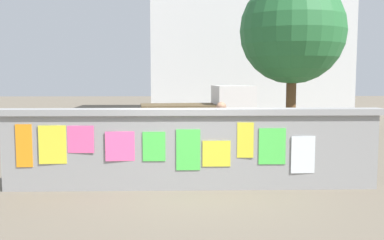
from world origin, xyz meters
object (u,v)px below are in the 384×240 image
(bicycle_near, at_px, (124,151))
(person_walking, at_px, (221,131))
(auto_rickshaw_truck, at_px, (203,115))
(tree_roadside, at_px, (292,31))
(motorcycle, at_px, (299,151))

(bicycle_near, xyz_separation_m, person_walking, (2.26, -1.19, 0.62))
(auto_rickshaw_truck, xyz_separation_m, tree_roadside, (3.67, 3.15, 3.00))
(auto_rickshaw_truck, xyz_separation_m, person_walking, (0.13, -4.92, 0.09))
(bicycle_near, distance_m, person_walking, 2.63)
(motorcycle, height_order, tree_roadside, tree_roadside)
(auto_rickshaw_truck, height_order, person_walking, auto_rickshaw_truck)
(motorcycle, xyz_separation_m, bicycle_near, (-4.10, 0.67, -0.10))
(auto_rickshaw_truck, relative_size, tree_roadside, 0.62)
(auto_rickshaw_truck, relative_size, person_walking, 2.31)
(person_walking, distance_m, tree_roadside, 9.29)
(auto_rickshaw_truck, distance_m, tree_roadside, 5.69)
(motorcycle, relative_size, tree_roadside, 0.32)
(tree_roadside, bearing_deg, motorcycle, -102.61)
(motorcycle, xyz_separation_m, person_walking, (-1.84, -0.51, 0.52))
(auto_rickshaw_truck, xyz_separation_m, motorcycle, (1.97, -4.41, -0.44))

